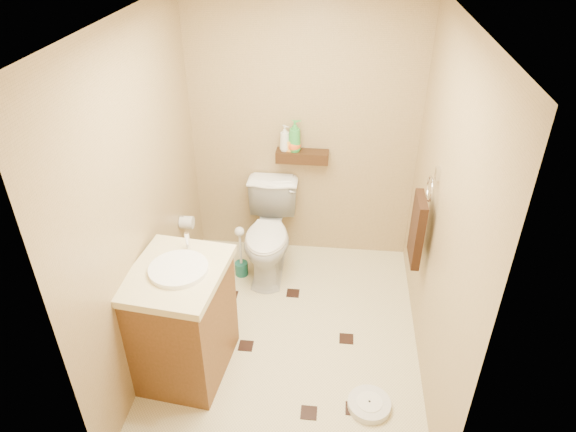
# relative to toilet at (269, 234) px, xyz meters

# --- Properties ---
(ground) EXTENTS (2.50, 2.50, 0.00)m
(ground) POSITION_rel_toilet_xyz_m (0.26, -0.83, -0.41)
(ground) COLOR beige
(ground) RESTS_ON ground
(wall_back) EXTENTS (2.00, 0.04, 2.40)m
(wall_back) POSITION_rel_toilet_xyz_m (0.26, 0.42, 0.79)
(wall_back) COLOR tan
(wall_back) RESTS_ON ground
(wall_front) EXTENTS (2.00, 0.04, 2.40)m
(wall_front) POSITION_rel_toilet_xyz_m (0.26, -2.08, 0.79)
(wall_front) COLOR tan
(wall_front) RESTS_ON ground
(wall_left) EXTENTS (0.04, 2.50, 2.40)m
(wall_left) POSITION_rel_toilet_xyz_m (-0.74, -0.83, 0.79)
(wall_left) COLOR tan
(wall_left) RESTS_ON ground
(wall_right) EXTENTS (0.04, 2.50, 2.40)m
(wall_right) POSITION_rel_toilet_xyz_m (1.26, -0.83, 0.79)
(wall_right) COLOR tan
(wall_right) RESTS_ON ground
(ceiling) EXTENTS (2.00, 2.50, 0.02)m
(ceiling) POSITION_rel_toilet_xyz_m (0.26, -0.83, 1.99)
(ceiling) COLOR white
(ceiling) RESTS_ON wall_back
(wall_shelf) EXTENTS (0.46, 0.14, 0.10)m
(wall_shelf) POSITION_rel_toilet_xyz_m (0.26, 0.34, 0.61)
(wall_shelf) COLOR #3B1F10
(wall_shelf) RESTS_ON wall_back
(floor_accents) EXTENTS (1.17, 1.32, 0.01)m
(floor_accents) POSITION_rel_toilet_xyz_m (0.31, -0.90, -0.40)
(floor_accents) COLOR black
(floor_accents) RESTS_ON ground
(toilet) EXTENTS (0.47, 0.80, 0.81)m
(toilet) POSITION_rel_toilet_xyz_m (0.00, 0.00, 0.00)
(toilet) COLOR white
(toilet) RESTS_ON ground
(vanity) EXTENTS (0.68, 0.79, 1.03)m
(vanity) POSITION_rel_toilet_xyz_m (-0.44, -1.20, 0.05)
(vanity) COLOR brown
(vanity) RESTS_ON ground
(bathroom_scale) EXTENTS (0.31, 0.31, 0.06)m
(bathroom_scale) POSITION_rel_toilet_xyz_m (0.88, -1.42, -0.38)
(bathroom_scale) COLOR silver
(bathroom_scale) RESTS_ON ground
(toilet_brush) EXTENTS (0.12, 0.12, 0.51)m
(toilet_brush) POSITION_rel_toilet_xyz_m (-0.25, -0.09, -0.23)
(toilet_brush) COLOR #175E54
(toilet_brush) RESTS_ON ground
(towel_ring) EXTENTS (0.12, 0.30, 0.76)m
(towel_ring) POSITION_rel_toilet_xyz_m (1.17, -0.58, 0.54)
(towel_ring) COLOR silver
(towel_ring) RESTS_ON wall_right
(toilet_paper) EXTENTS (0.12, 0.11, 0.12)m
(toilet_paper) POSITION_rel_toilet_xyz_m (-0.68, -0.18, 0.19)
(toilet_paper) COLOR silver
(toilet_paper) RESTS_ON wall_left
(bottle_a) EXTENTS (0.12, 0.12, 0.23)m
(bottle_a) POSITION_rel_toilet_xyz_m (0.11, 0.34, 0.78)
(bottle_a) COLOR silver
(bottle_a) RESTS_ON wall_shelf
(bottle_b) EXTENTS (0.08, 0.08, 0.15)m
(bottle_b) POSITION_rel_toilet_xyz_m (0.13, 0.34, 0.74)
(bottle_b) COLOR #FBA535
(bottle_b) RESTS_ON wall_shelf
(bottle_c) EXTENTS (0.16, 0.16, 0.15)m
(bottle_c) POSITION_rel_toilet_xyz_m (0.19, 0.34, 0.74)
(bottle_c) COLOR orange
(bottle_c) RESTS_ON wall_shelf
(bottle_d) EXTENTS (0.11, 0.11, 0.28)m
(bottle_d) POSITION_rel_toilet_xyz_m (0.19, 0.34, 0.81)
(bottle_d) COLOR green
(bottle_d) RESTS_ON wall_shelf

